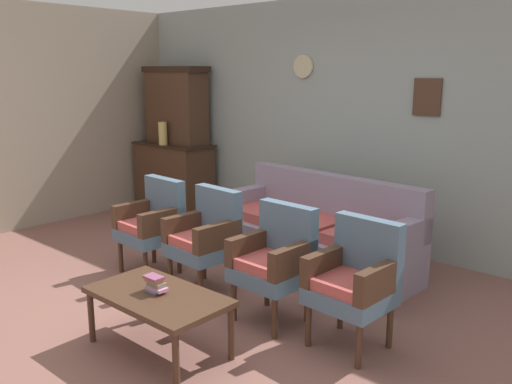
% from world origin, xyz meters
% --- Properties ---
extents(ground_plane, '(7.68, 7.68, 0.00)m').
position_xyz_m(ground_plane, '(0.00, 0.00, 0.00)').
color(ground_plane, '#84564C').
extents(wall_back_with_decor, '(6.40, 0.09, 2.70)m').
position_xyz_m(wall_back_with_decor, '(0.00, 2.63, 1.35)').
color(wall_back_with_decor, '#939E99').
rests_on(wall_back_with_decor, ground).
extents(side_cabinet, '(1.16, 0.55, 0.93)m').
position_xyz_m(side_cabinet, '(-2.54, 2.25, 0.47)').
color(side_cabinet, '#472D1E').
rests_on(side_cabinet, ground).
extents(cabinet_upper_hutch, '(0.99, 0.38, 1.03)m').
position_xyz_m(cabinet_upper_hutch, '(-2.54, 2.33, 1.45)').
color(cabinet_upper_hutch, '#472D1E').
rests_on(cabinet_upper_hutch, side_cabinet).
extents(vase_on_cabinet, '(0.12, 0.12, 0.31)m').
position_xyz_m(vase_on_cabinet, '(-2.53, 2.07, 1.08)').
color(vase_on_cabinet, '#D3B663').
rests_on(vase_on_cabinet, side_cabinet).
extents(floral_couch, '(2.12, 0.96, 0.90)m').
position_xyz_m(floral_couch, '(0.28, 1.63, 0.32)').
color(floral_couch, gray).
rests_on(floral_couch, ground).
extents(armchair_near_couch_end, '(0.55, 0.52, 0.90)m').
position_xyz_m(armchair_near_couch_end, '(-0.84, 0.54, 0.50)').
color(armchair_near_couch_end, slate).
rests_on(armchair_near_couch_end, ground).
extents(armchair_near_cabinet, '(0.55, 0.53, 0.90)m').
position_xyz_m(armchair_near_cabinet, '(-0.14, 0.57, 0.50)').
color(armchair_near_cabinet, slate).
rests_on(armchair_near_cabinet, ground).
extents(armchair_row_middle, '(0.54, 0.51, 0.90)m').
position_xyz_m(armchair_row_middle, '(0.68, 0.52, 0.50)').
color(armchair_row_middle, slate).
rests_on(armchair_row_middle, ground).
extents(armchair_by_doorway, '(0.55, 0.52, 0.90)m').
position_xyz_m(armchair_by_doorway, '(1.36, 0.57, 0.50)').
color(armchair_by_doorway, slate).
rests_on(armchair_by_doorway, ground).
extents(coffee_table, '(1.00, 0.56, 0.42)m').
position_xyz_m(coffee_table, '(0.39, -0.38, 0.38)').
color(coffee_table, '#472D1E').
rests_on(coffee_table, ground).
extents(book_stack_on_table, '(0.17, 0.10, 0.12)m').
position_xyz_m(book_stack_on_table, '(0.36, -0.38, 0.48)').
color(book_stack_on_table, '#768CA6').
rests_on(book_stack_on_table, coffee_table).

